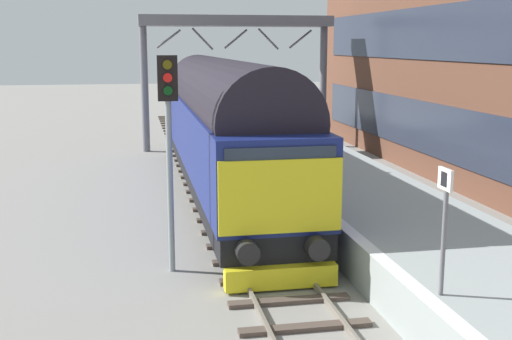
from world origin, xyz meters
name	(u,v)px	position (x,y,z in m)	size (l,w,h in m)	color
ground_plane	(246,232)	(0.00, 0.00, 0.00)	(140.00, 140.00, 0.00)	gray
track_main	(246,230)	(0.00, 0.00, 0.05)	(2.50, 60.00, 0.15)	slate
station_platform	(369,209)	(3.60, 0.00, 0.50)	(4.00, 44.00, 1.01)	#98A1A0
diesel_locomotive	(223,124)	(0.00, 4.57, 2.48)	(2.74, 18.12, 4.68)	black
signal_post_near	(169,137)	(-2.21, -2.79, 3.14)	(0.44, 0.22, 4.92)	gray
platform_number_sign	(445,213)	(2.00, -7.57, 2.43)	(0.10, 0.44, 2.16)	slate
waiting_passenger	(322,141)	(3.14, 3.31, 1.99)	(0.44, 0.48, 1.64)	#2A253D
overhead_footbridge	(236,31)	(2.05, 14.50, 5.78)	(9.30, 2.00, 6.50)	slate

